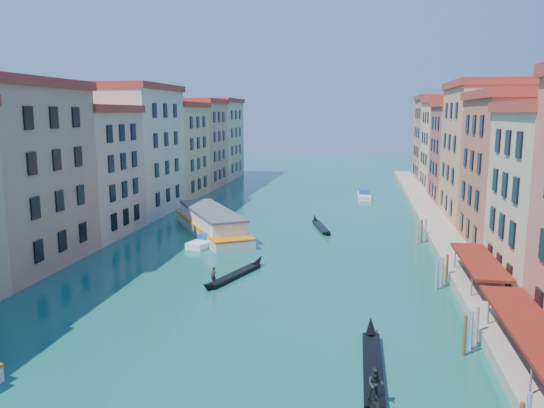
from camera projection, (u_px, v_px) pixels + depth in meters
The scene contains 11 objects.
left_bank_palazzos at pixel (114, 158), 80.61m from camera, with size 12.80×128.40×21.00m.
right_bank_palazzos at pixel (502, 163), 71.70m from camera, with size 12.80×128.40×21.00m.
quay at pixel (437, 228), 74.59m from camera, with size 4.00×140.00×1.00m, color gray.
restaurant_awnings at pixel (533, 330), 33.33m from camera, with size 3.20×44.55×3.12m.
mooring_poles_right at pixel (463, 317), 39.75m from camera, with size 1.44×54.24×3.20m.
vaporetto_far at pixel (211, 222), 73.30m from camera, with size 16.05×21.72×3.33m.
gondola_fore at pixel (235, 274), 53.62m from camera, with size 4.60×10.90×2.25m.
gondola_right at pixel (373, 366), 33.77m from camera, with size 1.32×13.18×2.63m.
gondola_far at pixel (321, 226), 76.52m from camera, with size 3.80×11.06×1.59m.
motorboat_mid at pixel (208, 240), 67.13m from camera, with size 4.00×7.26×1.43m.
motorboat_far at pixel (364, 195), 103.36m from camera, with size 2.65×7.52×1.54m.
Camera 1 is at (11.22, -10.80, 16.45)m, focal length 35.00 mm.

